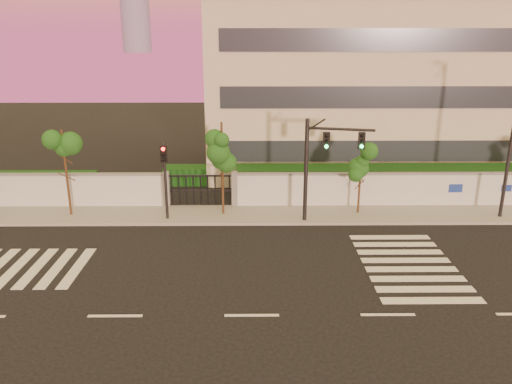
% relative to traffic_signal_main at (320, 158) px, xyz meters
% --- Properties ---
extents(ground, '(120.00, 120.00, 0.00)m').
position_rel_traffic_signal_main_xyz_m(ground, '(-3.61, -9.48, -3.60)').
color(ground, black).
rests_on(ground, ground).
extents(sidewalk, '(60.00, 3.00, 0.15)m').
position_rel_traffic_signal_main_xyz_m(sidewalk, '(-3.61, 1.02, -3.53)').
color(sidewalk, gray).
rests_on(sidewalk, ground).
extents(perimeter_wall, '(60.00, 0.36, 2.20)m').
position_rel_traffic_signal_main_xyz_m(perimeter_wall, '(-3.51, 2.52, -2.53)').
color(perimeter_wall, silver).
rests_on(perimeter_wall, ground).
extents(hedge_row, '(41.00, 4.25, 1.80)m').
position_rel_traffic_signal_main_xyz_m(hedge_row, '(-2.44, 5.25, -2.78)').
color(hedge_row, '#113810').
rests_on(hedge_row, ground).
extents(institutional_building, '(24.40, 12.40, 12.25)m').
position_rel_traffic_signal_main_xyz_m(institutional_building, '(5.39, 12.50, 2.55)').
color(institutional_building, beige).
rests_on(institutional_building, ground).
extents(road_markings, '(57.00, 7.62, 0.02)m').
position_rel_traffic_signal_main_xyz_m(road_markings, '(-5.19, -5.73, -3.59)').
color(road_markings, silver).
rests_on(road_markings, ground).
extents(street_tree_c, '(1.61, 1.28, 4.97)m').
position_rel_traffic_signal_main_xyz_m(street_tree_c, '(-13.76, 0.97, 0.06)').
color(street_tree_c, '#382314').
rests_on(street_tree_c, ground).
extents(street_tree_d, '(1.58, 1.26, 5.35)m').
position_rel_traffic_signal_main_xyz_m(street_tree_d, '(-5.20, 1.08, 0.33)').
color(street_tree_d, '#382314').
rests_on(street_tree_d, ground).
extents(street_tree_e, '(1.47, 1.17, 4.39)m').
position_rel_traffic_signal_main_xyz_m(street_tree_e, '(2.47, 1.19, -0.37)').
color(street_tree_e, '#382314').
rests_on(street_tree_e, ground).
extents(traffic_signal_main, '(3.57, 0.95, 5.70)m').
position_rel_traffic_signal_main_xyz_m(traffic_signal_main, '(0.00, 0.00, 0.00)').
color(traffic_signal_main, black).
rests_on(traffic_signal_main, ground).
extents(traffic_signal_secondary, '(0.34, 0.34, 4.39)m').
position_rel_traffic_signal_main_xyz_m(traffic_signal_secondary, '(-8.26, 0.27, -0.82)').
color(traffic_signal_secondary, black).
rests_on(traffic_signal_secondary, ground).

